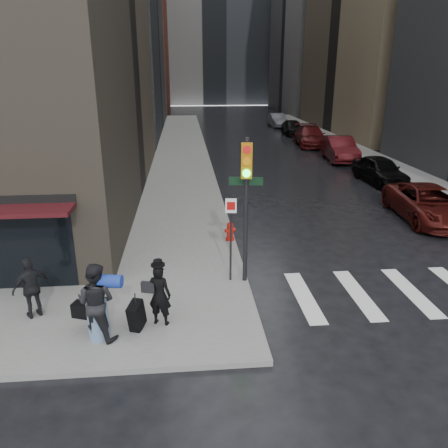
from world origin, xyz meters
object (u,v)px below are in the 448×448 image
(fire_hydrant, at_px, (230,232))
(parked_car_5, at_px, (277,120))
(parked_car_0, at_px, (429,204))
(parked_car_3, at_px, (310,136))
(man_greycoat, at_px, (32,288))
(parked_car_2, at_px, (339,149))
(parked_car_4, at_px, (293,127))
(traffic_light, at_px, (245,193))
(man_jeans, at_px, (96,302))
(parked_car_1, at_px, (380,170))
(man_overcoat, at_px, (155,298))

(fire_hydrant, bearing_deg, parked_car_5, 75.46)
(parked_car_0, height_order, parked_car_3, parked_car_3)
(man_greycoat, bearing_deg, parked_car_5, -144.96)
(fire_hydrant, xyz_separation_m, parked_car_3, (9.10, 21.49, 0.34))
(parked_car_2, relative_size, parked_car_4, 1.17)
(parked_car_3, height_order, parked_car_5, parked_car_3)
(traffic_light, relative_size, parked_car_0, 0.81)
(man_jeans, bearing_deg, parked_car_1, -113.20)
(parked_car_1, bearing_deg, man_greycoat, -142.02)
(man_jeans, relative_size, fire_hydrant, 2.69)
(man_overcoat, bearing_deg, man_greycoat, 5.24)
(man_overcoat, relative_size, parked_car_1, 0.40)
(traffic_light, bearing_deg, parked_car_2, 70.81)
(parked_car_2, bearing_deg, parked_car_3, 97.34)
(parked_car_2, bearing_deg, parked_car_1, -84.03)
(parked_car_2, xyz_separation_m, parked_car_5, (-0.41, 19.53, -0.09))
(man_overcoat, distance_m, parked_car_0, 13.45)
(man_jeans, bearing_deg, traffic_light, -126.62)
(parked_car_3, bearing_deg, parked_car_2, -81.92)
(traffic_light, xyz_separation_m, parked_car_4, (9.10, 31.39, -2.16))
(parked_car_1, bearing_deg, parked_car_2, 87.33)
(man_overcoat, distance_m, man_greycoat, 3.18)
(man_overcoat, xyz_separation_m, fire_hydrant, (2.42, 5.51, -0.42))
(parked_car_1, xyz_separation_m, parked_car_2, (-0.10, 6.51, 0.09))
(fire_hydrant, relative_size, parked_car_0, 0.14)
(man_jeans, distance_m, parked_car_4, 36.31)
(parked_car_0, xyz_separation_m, parked_car_1, (0.71, 6.51, 0.03))
(man_greycoat, xyz_separation_m, parked_car_5, (14.48, 39.33, -0.21))
(parked_car_3, bearing_deg, parked_car_0, -85.21)
(man_overcoat, bearing_deg, parked_car_1, -112.63)
(traffic_light, xyz_separation_m, fire_hydrant, (-0.05, 3.39, -2.43))
(man_jeans, height_order, parked_car_2, man_jeans)
(fire_hydrant, relative_size, parked_car_2, 0.14)
(parked_car_0, bearing_deg, parked_car_3, 93.20)
(man_jeans, relative_size, parked_car_3, 0.34)
(man_greycoat, distance_m, parked_car_3, 30.11)
(man_jeans, bearing_deg, man_overcoat, -142.28)
(man_greycoat, relative_size, parked_car_0, 0.31)
(man_overcoat, xyz_separation_m, man_greycoat, (-3.11, 0.69, 0.07))
(parked_car_0, bearing_deg, parked_car_5, 93.87)
(traffic_light, height_order, parked_car_3, traffic_light)
(traffic_light, height_order, parked_car_5, traffic_light)
(man_overcoat, bearing_deg, parked_car_0, -128.51)
(parked_car_4, bearing_deg, man_greycoat, -111.89)
(man_jeans, xyz_separation_m, parked_car_1, (13.19, 14.41, -0.35))
(man_greycoat, distance_m, parked_car_1, 20.04)
(man_jeans, relative_size, parked_car_4, 0.44)
(man_overcoat, xyz_separation_m, parked_car_0, (11.18, 7.47, -0.16))
(fire_hydrant, xyz_separation_m, parked_car_1, (9.47, 8.47, 0.29))
(parked_car_0, bearing_deg, parked_car_1, 88.01)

